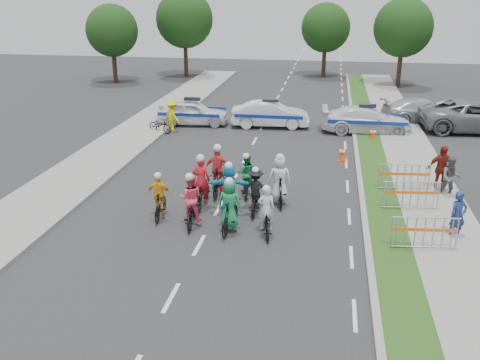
% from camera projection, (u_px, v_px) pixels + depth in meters
% --- Properties ---
extents(ground, '(90.00, 90.00, 0.00)m').
position_uv_depth(ground, '(199.00, 245.00, 16.41)').
color(ground, '#28282B').
rests_on(ground, ground).
extents(curb_right, '(0.20, 60.00, 0.12)m').
position_uv_depth(curb_right, '(362.00, 195.00, 20.22)').
color(curb_right, gray).
rests_on(curb_right, ground).
extents(grass_strip, '(1.20, 60.00, 0.11)m').
position_uv_depth(grass_strip, '(380.00, 196.00, 20.12)').
color(grass_strip, '#1F4516').
rests_on(grass_strip, ground).
extents(sidewalk_right, '(2.40, 60.00, 0.13)m').
position_uv_depth(sidewalk_right, '(430.00, 199.00, 19.83)').
color(sidewalk_right, gray).
rests_on(sidewalk_right, ground).
extents(sidewalk_left, '(3.00, 60.00, 0.13)m').
position_uv_depth(sidewalk_left, '(75.00, 178.00, 22.05)').
color(sidewalk_left, gray).
rests_on(sidewalk_left, ground).
extents(rider_0, '(0.89, 1.76, 1.72)m').
position_uv_depth(rider_0, '(266.00, 218.00, 16.95)').
color(rider_0, black).
rests_on(rider_0, ground).
extents(rider_1, '(0.83, 1.83, 1.88)m').
position_uv_depth(rider_1, '(230.00, 210.00, 17.12)').
color(rider_1, black).
rests_on(rider_1, ground).
extents(rider_2, '(0.86, 1.88, 1.85)m').
position_uv_depth(rider_2, '(191.00, 206.00, 17.60)').
color(rider_2, black).
rests_on(rider_2, ground).
extents(rider_3, '(0.87, 1.64, 1.69)m').
position_uv_depth(rider_3, '(160.00, 200.00, 18.13)').
color(rider_3, black).
rests_on(rider_3, ground).
extents(rider_4, '(0.96, 1.69, 1.72)m').
position_uv_depth(rider_4, '(256.00, 195.00, 18.57)').
color(rider_4, black).
rests_on(rider_4, ground).
extents(rider_5, '(1.56, 1.86, 1.90)m').
position_uv_depth(rider_5, '(229.00, 191.00, 18.52)').
color(rider_5, black).
rests_on(rider_5, ground).
extents(rider_6, '(0.72, 1.98, 2.00)m').
position_uv_depth(rider_6, '(202.00, 190.00, 19.08)').
color(rider_6, black).
rests_on(rider_6, ground).
extents(rider_7, '(0.90, 1.92, 1.95)m').
position_uv_depth(rider_7, '(280.00, 185.00, 19.29)').
color(rider_7, black).
rests_on(rider_7, ground).
extents(rider_8, '(0.80, 1.74, 1.71)m').
position_uv_depth(rider_8, '(246.00, 180.00, 20.14)').
color(rider_8, black).
rests_on(rider_8, ground).
extents(rider_9, '(1.03, 1.94, 2.03)m').
position_uv_depth(rider_9, '(218.00, 175.00, 20.16)').
color(rider_9, black).
rests_on(rider_9, ground).
extents(police_car_0, '(4.31, 2.16, 1.41)m').
position_uv_depth(police_car_0, '(193.00, 113.00, 30.65)').
color(police_car_0, white).
rests_on(police_car_0, ground).
extents(police_car_1, '(4.47, 1.92, 1.43)m').
position_uv_depth(police_car_1, '(270.00, 114.00, 30.16)').
color(police_car_1, white).
rests_on(police_car_1, ground).
extents(police_car_2, '(4.93, 2.26, 1.40)m').
position_uv_depth(police_car_2, '(366.00, 120.00, 28.97)').
color(police_car_2, white).
rests_on(police_car_2, ground).
extents(civilian_sedan, '(5.01, 2.70, 1.38)m').
position_uv_depth(civilian_sedan, '(423.00, 111.00, 31.15)').
color(civilian_sedan, '#BAB9BE').
rests_on(civilian_sedan, ground).
extents(civilian_suv, '(6.29, 3.16, 1.71)m').
position_uv_depth(civilian_suv, '(479.00, 116.00, 29.09)').
color(civilian_suv, gray).
rests_on(civilian_suv, ground).
extents(spectator_0, '(0.67, 0.56, 1.56)m').
position_uv_depth(spectator_0, '(458.00, 216.00, 16.61)').
color(spectator_0, navy).
rests_on(spectator_0, ground).
extents(spectator_1, '(0.78, 0.61, 1.61)m').
position_uv_depth(spectator_1, '(451.00, 178.00, 19.86)').
color(spectator_1, '#56575B').
rests_on(spectator_1, ground).
extents(spectator_2, '(1.15, 0.67, 1.84)m').
position_uv_depth(spectator_2, '(441.00, 169.00, 20.49)').
color(spectator_2, maroon).
rests_on(spectator_2, ground).
extents(marshal_hiviz, '(1.26, 1.21, 1.72)m').
position_uv_depth(marshal_hiviz, '(172.00, 116.00, 29.20)').
color(marshal_hiviz, yellow).
rests_on(marshal_hiviz, ground).
extents(barrier_0, '(2.04, 0.71, 1.12)m').
position_uv_depth(barrier_0, '(424.00, 235.00, 15.84)').
color(barrier_0, '#A5A8AD').
rests_on(barrier_0, ground).
extents(barrier_1, '(2.05, 0.73, 1.12)m').
position_uv_depth(barrier_1, '(411.00, 197.00, 18.71)').
color(barrier_1, '#A5A8AD').
rests_on(barrier_1, ground).
extents(barrier_2, '(2.04, 0.72, 1.12)m').
position_uv_depth(barrier_2, '(404.00, 178.00, 20.56)').
color(barrier_2, '#A5A8AD').
rests_on(barrier_2, ground).
extents(cone_0, '(0.40, 0.40, 0.70)m').
position_uv_depth(cone_0, '(342.00, 153.00, 24.34)').
color(cone_0, '#F24C0C').
rests_on(cone_0, ground).
extents(cone_1, '(0.40, 0.40, 0.70)m').
position_uv_depth(cone_1, '(373.00, 134.00, 27.60)').
color(cone_1, '#F24C0C').
rests_on(cone_1, ground).
extents(parked_bike, '(1.64, 1.17, 0.82)m').
position_uv_depth(parked_bike, '(160.00, 125.00, 29.06)').
color(parked_bike, black).
rests_on(parked_bike, ground).
extents(tree_0, '(4.20, 4.20, 6.30)m').
position_uv_depth(tree_0, '(112.00, 31.00, 43.16)').
color(tree_0, '#382619').
rests_on(tree_0, ground).
extents(tree_1, '(4.55, 4.55, 6.82)m').
position_uv_depth(tree_1, '(403.00, 28.00, 41.27)').
color(tree_1, '#382619').
rests_on(tree_1, ground).
extents(tree_3, '(4.90, 4.90, 7.35)m').
position_uv_depth(tree_3, '(185.00, 19.00, 45.85)').
color(tree_3, '#382619').
rests_on(tree_3, ground).
extents(tree_4, '(4.20, 4.20, 6.30)m').
position_uv_depth(tree_4, '(326.00, 28.00, 46.05)').
color(tree_4, '#382619').
rests_on(tree_4, ground).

